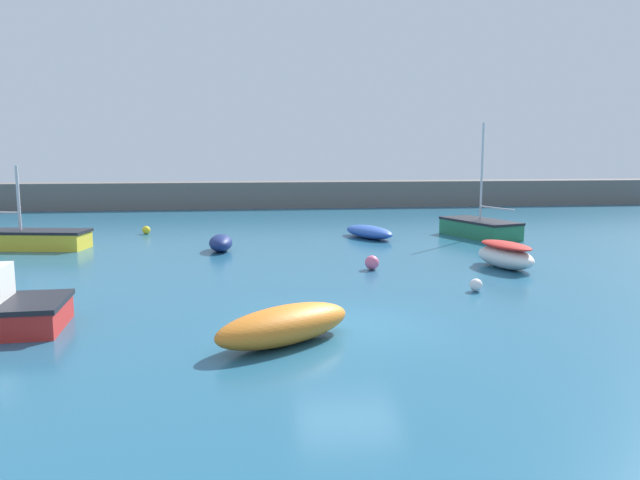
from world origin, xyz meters
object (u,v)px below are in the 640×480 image
Objects in this scene: dinghy_near_pier at (221,243)px; mooring_buoy_pink at (372,263)px; sailboat_tall_mast at (480,228)px; sailboat_twin_hulled at (21,239)px; rowboat_white_midwater at (369,232)px; mooring_buoy_white at (476,285)px; rowboat_with_red_cover at (505,255)px; open_tender_yellow at (284,325)px; mooring_buoy_yellow at (146,230)px.

dinghy_near_pier is 3.96× the size of mooring_buoy_pink.
sailboat_tall_mast is at bearing 47.34° from mooring_buoy_pink.
sailboat_tall_mast reaches higher than sailboat_twin_hulled.
mooring_buoy_white is (0.87, -11.78, -0.10)m from rowboat_white_midwater.
sailboat_tall_mast reaches higher than mooring_buoy_pink.
sailboat_twin_hulled is at bearing 154.96° from mooring_buoy_pink.
rowboat_with_red_cover reaches higher than open_tender_yellow.
mooring_buoy_yellow is (4.68, 4.18, -0.22)m from sailboat_twin_hulled.
rowboat_white_midwater reaches higher than mooring_buoy_white.
rowboat_with_red_cover is 8.90m from rowboat_white_midwater.
dinghy_near_pier is at bearing 63.42° from open_tender_yellow.
sailboat_twin_hulled is 1.82× the size of rowboat_white_midwater.
sailboat_twin_hulled reaches higher than open_tender_yellow.
mooring_buoy_yellow is (-16.44, 3.17, -0.25)m from sailboat_tall_mast.
dinghy_near_pier is 7.08m from mooring_buoy_yellow.
open_tender_yellow is 18.09m from sailboat_twin_hulled.
rowboat_white_midwater is at bearing -14.29° from mooring_buoy_yellow.
open_tender_yellow is 9.01m from mooring_buoy_pink.
rowboat_white_midwater is at bearing 37.68° from open_tender_yellow.
mooring_buoy_yellow is 18.78m from mooring_buoy_white.
sailboat_tall_mast is at bearing -27.49° from rowboat_with_red_cover.
mooring_buoy_pink reaches higher than mooring_buoy_white.
sailboat_twin_hulled is 21.14m from sailboat_tall_mast.
open_tender_yellow is at bearing -144.18° from mooring_buoy_white.
sailboat_twin_hulled is 16.72× the size of mooring_buoy_white.
dinghy_near_pier reaches higher than mooring_buoy_white.
mooring_buoy_yellow is (-5.73, 18.98, -0.21)m from open_tender_yellow.
sailboat_tall_mast is (21.12, 1.01, 0.03)m from sailboat_twin_hulled.
sailboat_twin_hulled is at bearing -108.59° from rowboat_white_midwater.
sailboat_tall_mast is 10.84× the size of mooring_buoy_pink.
mooring_buoy_pink is at bearing 74.45° from rowboat_with_red_cover.
open_tender_yellow is 0.65× the size of sailboat_tall_mast.
mooring_buoy_white is 4.50m from mooring_buoy_pink.
rowboat_white_midwater is at bearing 94.23° from mooring_buoy_white.
mooring_buoy_pink is (-2.41, 3.80, 0.06)m from mooring_buoy_white.
open_tender_yellow reaches higher than dinghy_near_pier.
rowboat_with_red_cover is at bearing -9.63° from sailboat_twin_hulled.
open_tender_yellow is at bearing -73.20° from mooring_buoy_yellow.
rowboat_white_midwater is 0.65× the size of sailboat_tall_mast.
open_tender_yellow is 19.10m from sailboat_tall_mast.
rowboat_white_midwater is at bearing 114.07° from dinghy_near_pier.
sailboat_tall_mast is (12.50, 2.71, 0.11)m from dinghy_near_pier.
open_tender_yellow is at bearing 8.21° from dinghy_near_pier.
rowboat_with_red_cover is 4.89m from mooring_buoy_pink.
mooring_buoy_yellow is at bearing -127.96° from rowboat_white_midwater.
mooring_buoy_yellow reaches higher than mooring_buoy_white.
mooring_buoy_white is at bearing -50.90° from mooring_buoy_yellow.
mooring_buoy_pink is at bearing -48.80° from mooring_buoy_yellow.
rowboat_white_midwater is 11.81m from mooring_buoy_white.
rowboat_with_red_cover is 4.32m from mooring_buoy_white.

